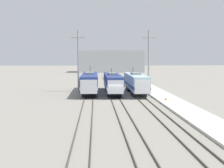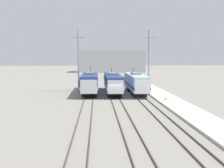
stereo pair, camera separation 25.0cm
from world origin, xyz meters
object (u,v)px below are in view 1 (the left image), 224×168
catenary_tower_left (78,60)px  traffic_cone (166,99)px  locomotive_far_left (90,82)px  locomotive_center (113,83)px  catenary_tower_right (149,60)px  locomotive_far_right (136,83)px

catenary_tower_left → traffic_cone: 21.17m
locomotive_far_left → catenary_tower_left: bearing=135.8°
locomotive_center → catenary_tower_right: size_ratio=1.55×
catenary_tower_left → traffic_cone: bearing=-45.6°
locomotive_far_left → traffic_cone: size_ratio=41.35×
locomotive_far_left → locomotive_center: size_ratio=1.04×
locomotive_center → traffic_cone: locomotive_center is taller
locomotive_far_left → catenary_tower_left: (-2.28, 2.22, 4.24)m
locomotive_far_right → catenary_tower_right: (3.02, 3.58, 4.26)m
traffic_cone → locomotive_far_right: bearing=106.5°
catenary_tower_left → traffic_cone: size_ratio=25.60×
catenary_tower_left → catenary_tower_right: size_ratio=1.00×
locomotive_far_left → catenary_tower_right: catenary_tower_right is taller
locomotive_far_right → locomotive_center: bearing=171.4°
locomotive_far_right → catenary_tower_right: bearing=49.8°
locomotive_far_left → locomotive_far_right: 8.83m
catenary_tower_right → locomotive_center: bearing=-158.5°
catenary_tower_left → catenary_tower_right: (14.02, 0.00, 0.00)m
locomotive_far_left → traffic_cone: 17.26m
catenary_tower_left → catenary_tower_right: same height
locomotive_center → locomotive_far_left: bearing=170.9°
locomotive_center → locomotive_far_right: 4.41m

